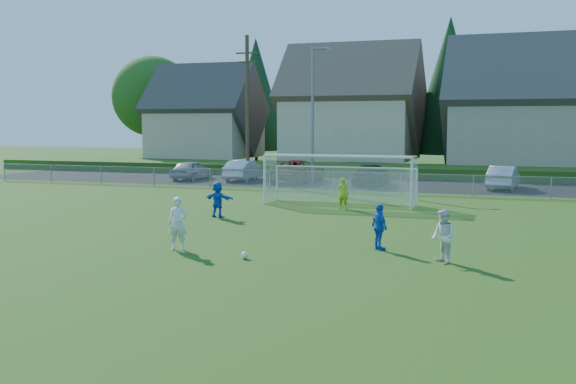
% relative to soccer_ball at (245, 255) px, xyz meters
% --- Properties ---
extents(ground, '(160.00, 160.00, 0.00)m').
position_rel_soccer_ball_xyz_m(ground, '(-0.70, -1.99, -0.11)').
color(ground, '#193D0C').
rests_on(ground, ground).
extents(asphalt_lot, '(60.00, 60.00, 0.00)m').
position_rel_soccer_ball_xyz_m(asphalt_lot, '(-0.70, 25.51, -0.10)').
color(asphalt_lot, black).
rests_on(asphalt_lot, ground).
extents(grass_embankment, '(70.00, 6.00, 0.80)m').
position_rel_soccer_ball_xyz_m(grass_embankment, '(-0.70, 33.01, 0.29)').
color(grass_embankment, '#1E420F').
rests_on(grass_embankment, ground).
extents(soccer_ball, '(0.22, 0.22, 0.22)m').
position_rel_soccer_ball_xyz_m(soccer_ball, '(0.00, 0.00, 0.00)').
color(soccer_ball, white).
rests_on(soccer_ball, ground).
extents(player_white_a, '(0.70, 0.54, 1.69)m').
position_rel_soccer_ball_xyz_m(player_white_a, '(-2.56, 0.63, 0.74)').
color(player_white_a, silver).
rests_on(player_white_a, ground).
extents(player_white_b, '(0.92, 0.96, 1.56)m').
position_rel_soccer_ball_xyz_m(player_white_b, '(5.64, 1.29, 0.67)').
color(player_white_b, silver).
rests_on(player_white_b, ground).
extents(player_blue_a, '(0.83, 0.89, 1.47)m').
position_rel_soccer_ball_xyz_m(player_blue_a, '(3.50, 2.73, 0.63)').
color(player_blue_a, blue).
rests_on(player_blue_a, ground).
extents(player_blue_b, '(1.48, 0.76, 1.53)m').
position_rel_soccer_ball_xyz_m(player_blue_b, '(-4.55, 7.90, 0.65)').
color(player_blue_b, blue).
rests_on(player_blue_b, ground).
extents(goalkeeper, '(0.55, 0.37, 1.48)m').
position_rel_soccer_ball_xyz_m(goalkeeper, '(-0.15, 12.37, 0.63)').
color(goalkeeper, '#9CC917').
rests_on(goalkeeper, ground).
extents(car_a, '(1.79, 4.11, 1.38)m').
position_rel_soccer_ball_xyz_m(car_a, '(-14.51, 24.95, 0.58)').
color(car_a, '#9C9EA3').
rests_on(car_a, ground).
extents(car_b, '(1.76, 4.44, 1.44)m').
position_rel_soccer_ball_xyz_m(car_b, '(-10.80, 25.59, 0.61)').
color(car_b, silver).
rests_on(car_b, ground).
extents(car_c, '(2.82, 5.58, 1.51)m').
position_rel_soccer_ball_xyz_m(car_c, '(-6.68, 25.45, 0.65)').
color(car_c, '#5D0A12').
rests_on(car_c, ground).
extents(car_d, '(1.95, 4.68, 1.35)m').
position_rel_soccer_ball_xyz_m(car_d, '(-1.45, 24.90, 0.57)').
color(car_d, black).
rests_on(car_d, ground).
extents(car_f, '(1.94, 4.43, 1.42)m').
position_rel_soccer_ball_xyz_m(car_f, '(6.75, 24.95, 0.60)').
color(car_f, silver).
rests_on(car_f, ground).
extents(soccer_goal, '(7.42, 1.90, 2.50)m').
position_rel_soccer_ball_xyz_m(soccer_goal, '(-0.70, 14.06, 1.52)').
color(soccer_goal, white).
rests_on(soccer_goal, ground).
extents(chainlink_fence, '(52.06, 0.06, 1.20)m').
position_rel_soccer_ball_xyz_m(chainlink_fence, '(-0.70, 20.01, 0.52)').
color(chainlink_fence, gray).
rests_on(chainlink_fence, ground).
extents(streetlight, '(1.38, 0.18, 9.00)m').
position_rel_soccer_ball_xyz_m(streetlight, '(-5.15, 24.01, 4.73)').
color(streetlight, slate).
rests_on(streetlight, ground).
extents(utility_pole, '(1.60, 0.26, 10.00)m').
position_rel_soccer_ball_xyz_m(utility_pole, '(-10.20, 25.01, 5.04)').
color(utility_pole, '#473321').
rests_on(utility_pole, ground).
extents(houses_row, '(53.90, 11.45, 13.27)m').
position_rel_soccer_ball_xyz_m(houses_row, '(1.27, 40.47, 7.22)').
color(houses_row, tan).
rests_on(houses_row, ground).
extents(tree_row, '(65.98, 12.36, 13.80)m').
position_rel_soccer_ball_xyz_m(tree_row, '(0.34, 46.74, 6.80)').
color(tree_row, '#382616').
rests_on(tree_row, ground).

